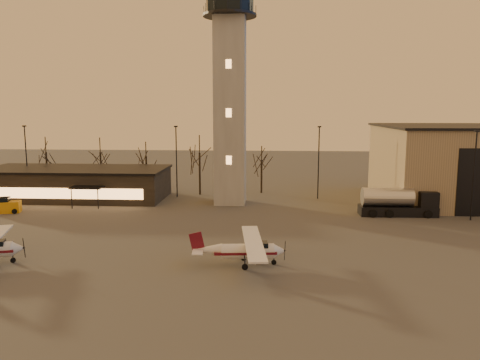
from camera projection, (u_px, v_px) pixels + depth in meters
The scene contains 8 objects.
ground at pixel (194, 287), 33.01m from camera, with size 220.00×220.00×0.00m, color #3D3A38.
control_tower at pixel (230, 79), 60.15m from camera, with size 6.80×6.80×32.60m.
terminal at pixel (76, 183), 65.66m from camera, with size 25.40×12.20×4.30m.
light_poles at pixel (235, 162), 62.75m from camera, with size 58.50×12.25×10.14m.
tree_row at pixel (146, 152), 71.63m from camera, with size 37.20×9.20×8.80m.
cessna_front at pixel (249, 253), 37.59m from camera, with size 8.14×10.26×2.82m.
fuel_truck at pixel (397, 205), 55.18m from camera, with size 8.92×3.00×3.30m.
service_cart at pixel (7, 207), 56.65m from camera, with size 3.33×2.58×1.90m.
Camera 1 is at (5.30, -31.22, 12.46)m, focal length 35.00 mm.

